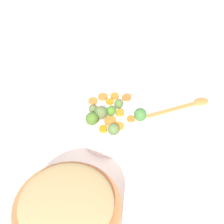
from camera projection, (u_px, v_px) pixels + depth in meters
name	position (u px, v px, depth m)	size (l,w,h in m)	color
tabletop	(119.00, 138.00, 1.14)	(2.40, 2.40, 0.02)	white
serving_bowl_carrots	(112.00, 123.00, 1.12)	(0.24, 0.24, 0.09)	white
metal_pot	(69.00, 218.00, 0.85)	(0.28, 0.28, 0.13)	#D17442
stuffing_mound	(66.00, 203.00, 0.79)	(0.24, 0.24, 0.03)	tan
carrot_slice_0	(93.00, 101.00, 1.13)	(0.03, 0.03, 0.01)	orange
carrot_slice_1	(127.00, 98.00, 1.14)	(0.03, 0.03, 0.01)	orange
carrot_slice_2	(103.00, 129.00, 1.03)	(0.03, 0.03, 0.01)	orange
carrot_slice_3	(103.00, 97.00, 1.15)	(0.03, 0.03, 0.01)	orange
carrot_slice_4	(115.00, 96.00, 1.15)	(0.03, 0.03, 0.01)	orange
carrot_slice_5	(110.00, 121.00, 1.06)	(0.04, 0.04, 0.01)	orange
carrot_slice_6	(131.00, 119.00, 1.07)	(0.03, 0.03, 0.01)	orange
carrot_slice_7	(119.00, 126.00, 1.04)	(0.03, 0.03, 0.01)	orange
carrot_slice_8	(120.00, 113.00, 1.09)	(0.03, 0.03, 0.01)	orange
carrot_slice_9	(110.00, 102.00, 1.13)	(0.03, 0.03, 0.01)	orange
brussels_sprout_0	(93.00, 109.00, 1.09)	(0.03, 0.03, 0.03)	#5C6D3A
brussels_sprout_1	(111.00, 111.00, 1.08)	(0.03, 0.03, 0.03)	#4A8627
brussels_sprout_2	(101.00, 113.00, 1.06)	(0.04, 0.04, 0.04)	#5C713D
brussels_sprout_3	(114.00, 129.00, 1.02)	(0.04, 0.04, 0.04)	#5A7A40
brussels_sprout_4	(119.00, 104.00, 1.10)	(0.03, 0.03, 0.03)	#557539
brussels_sprout_5	(140.00, 115.00, 1.06)	(0.04, 0.04, 0.04)	#437D37
brussels_sprout_6	(92.00, 118.00, 1.05)	(0.04, 0.04, 0.04)	#4C7526
wooden_spoon	(188.00, 105.00, 1.24)	(0.07, 0.27, 0.01)	#B68240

